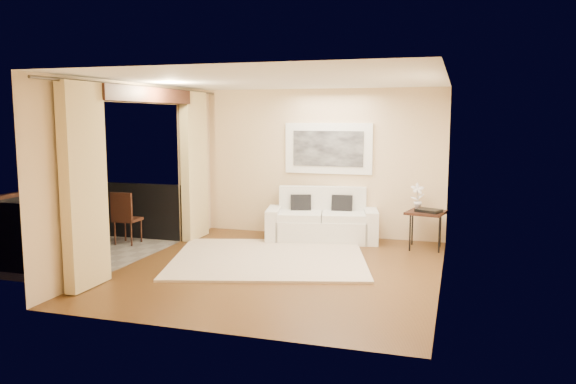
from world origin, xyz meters
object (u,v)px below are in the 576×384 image
at_px(sofa, 322,222).
at_px(bistro_table, 66,224).
at_px(side_table, 426,215).
at_px(balcony_chair_far, 125,214).
at_px(orchid, 418,196).
at_px(ice_bucket, 60,211).
at_px(balcony_chair_near, 64,224).

bearing_deg(sofa, bistro_table, -153.67).
xyz_separation_m(side_table, balcony_chair_far, (-4.97, -1.20, -0.05)).
bearing_deg(orchid, side_table, -47.66).
distance_m(bistro_table, balcony_chair_far, 1.29).
bearing_deg(ice_bucket, sofa, 36.29).
distance_m(sofa, side_table, 1.84).
bearing_deg(ice_bucket, orchid, 26.56).
xyz_separation_m(sofa, bistro_table, (-3.34, -2.64, 0.25)).
bearing_deg(side_table, ice_bucket, -155.65).
xyz_separation_m(balcony_chair_far, ice_bucket, (-0.33, -1.20, 0.24)).
bearing_deg(bistro_table, ice_bucket, 152.46).
relative_size(bistro_table, ice_bucket, 3.37).
distance_m(side_table, orchid, 0.36).
relative_size(orchid, bistro_table, 0.66).
relative_size(orchid, balcony_chair_near, 0.42).
xyz_separation_m(orchid, ice_bucket, (-5.15, -2.57, -0.09)).
bearing_deg(orchid, balcony_chair_near, -149.93).
height_order(bistro_table, ice_bucket, ice_bucket).
bearing_deg(balcony_chair_near, side_table, 13.26).
bearing_deg(side_table, orchid, 132.34).
bearing_deg(orchid, ice_bucket, -153.44).
distance_m(bistro_table, ice_bucket, 0.25).
distance_m(side_table, ice_bucket, 5.83).
xyz_separation_m(orchid, bistro_table, (-5.00, -2.65, -0.28)).
height_order(orchid, balcony_chair_near, orchid).
distance_m(side_table, bistro_table, 5.72).
bearing_deg(orchid, bistro_table, -152.05).
xyz_separation_m(balcony_chair_near, ice_bucket, (-0.25, 0.26, 0.14)).
bearing_deg(side_table, balcony_chair_far, -166.39).
relative_size(sofa, side_table, 2.97).
distance_m(balcony_chair_far, ice_bucket, 1.26).
distance_m(bistro_table, balcony_chair_near, 0.21).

